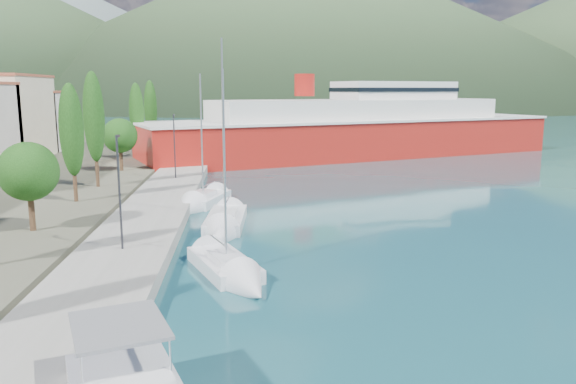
{
  "coord_description": "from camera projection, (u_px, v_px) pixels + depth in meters",
  "views": [
    {
      "loc": [
        -2.51,
        -16.95,
        9.2
      ],
      "look_at": [
        0.0,
        14.0,
        3.5
      ],
      "focal_mm": 35.0,
      "sensor_mm": 36.0,
      "label": 1
    }
  ],
  "objects": [
    {
      "name": "sailboat_mid",
      "position": [
        222.0,
        229.0,
        36.23
      ],
      "size": [
        3.1,
        9.46,
        13.4
      ],
      "color": "silver",
      "rests_on": "ground"
    },
    {
      "name": "ferry",
      "position": [
        358.0,
        130.0,
        77.72
      ],
      "size": [
        59.88,
        32.82,
        11.78
      ],
      "color": "#AD1B13",
      "rests_on": "ground"
    },
    {
      "name": "tree_row",
      "position": [
        88.0,
        132.0,
        46.73
      ],
      "size": [
        3.62,
        64.91,
        10.07
      ],
      "color": "#47301E",
      "rests_on": "land_strip"
    },
    {
      "name": "sailboat_far",
      "position": [
        196.0,
        205.0,
        43.81
      ],
      "size": [
        4.81,
        8.11,
        11.37
      ],
      "color": "silver",
      "rests_on": "ground"
    },
    {
      "name": "ground",
      "position": [
        253.0,
        128.0,
        136.12
      ],
      "size": [
        1400.0,
        1400.0,
        0.0
      ],
      "primitive_type": "plane",
      "color": "#1C525B"
    },
    {
      "name": "sailboat_near",
      "position": [
        237.0,
        276.0,
        27.08
      ],
      "size": [
        4.91,
        8.0,
        11.05
      ],
      "color": "silver",
      "rests_on": "ground"
    },
    {
      "name": "hills_far",
      "position": [
        368.0,
        27.0,
        622.11
      ],
      "size": [
        1480.0,
        900.0,
        180.0
      ],
      "color": "slate",
      "rests_on": "ground"
    },
    {
      "name": "hills_near",
      "position": [
        389.0,
        30.0,
        382.58
      ],
      "size": [
        1010.0,
        520.0,
        115.0
      ],
      "color": "#395231",
      "rests_on": "ground"
    },
    {
      "name": "quay",
      "position": [
        159.0,
        205.0,
        43.18
      ],
      "size": [
        5.0,
        88.0,
        0.8
      ],
      "primitive_type": "cube",
      "color": "gray",
      "rests_on": "ground"
    },
    {
      "name": "lamp_posts",
      "position": [
        126.0,
        183.0,
        31.03
      ],
      "size": [
        0.15,
        44.73,
        6.06
      ],
      "color": "#2D2D33",
      "rests_on": "quay"
    }
  ]
}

